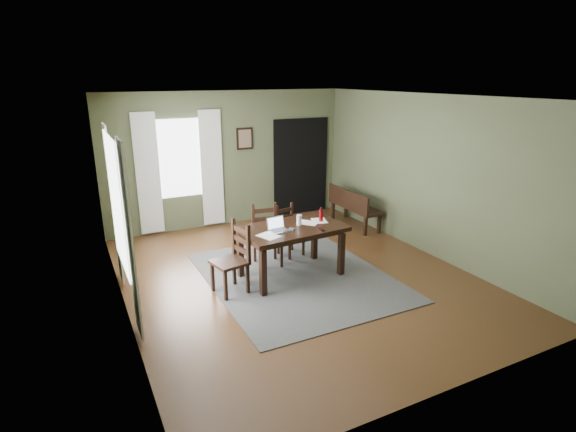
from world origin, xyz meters
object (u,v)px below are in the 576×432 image
bench (353,205)px  water_bottle (321,215)px  dining_table (291,233)px  laptop (278,227)px  chair_back_right (289,231)px  chair_back_left (267,236)px  chair_end (233,259)px

bench → water_bottle: (-1.67, -1.54, 0.44)m
dining_table → laptop: laptop is taller
water_bottle → laptop: bearing=-173.5°
chair_back_right → water_bottle: water_bottle is taller
laptop → water_bottle: bearing=0.2°
chair_back_left → chair_back_right: bearing=28.8°
chair_end → bench: (3.19, 1.69, -0.04)m
chair_end → chair_back_left: bearing=118.3°
chair_back_left → bench: size_ratio=0.72×
chair_back_left → chair_back_right: chair_back_left is taller
chair_end → laptop: chair_end is taller
dining_table → laptop: size_ratio=5.22×
chair_back_right → chair_back_left: bearing=-171.4°
chair_back_right → bench: bearing=10.3°
chair_back_left → chair_back_right: 0.54m
chair_back_left → laptop: size_ratio=3.13×
chair_back_left → dining_table: bearing=-69.1°
chair_end → laptop: size_ratio=3.23×
dining_table → chair_back_right: size_ratio=1.90×
chair_back_left → laptop: same height
water_bottle → chair_back_right: bearing=103.6°
chair_back_right → laptop: size_ratio=2.75×
dining_table → chair_back_left: (-0.14, 0.59, -0.22)m
chair_end → water_bottle: bearing=83.8°
bench → laptop: bearing=123.5°
chair_end → laptop: 0.81m
chair_back_right → bench: 2.01m
chair_end → chair_back_right: 1.61m
chair_end → chair_back_left: (0.84, 0.70, -0.02)m
chair_back_right → laptop: (-0.61, -0.84, 0.42)m
chair_back_left → water_bottle: size_ratio=4.36×
chair_back_left → bench: 2.55m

